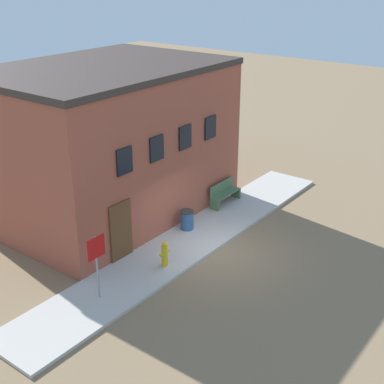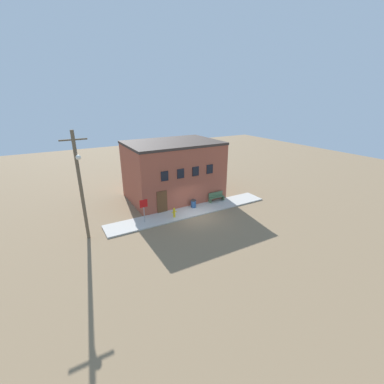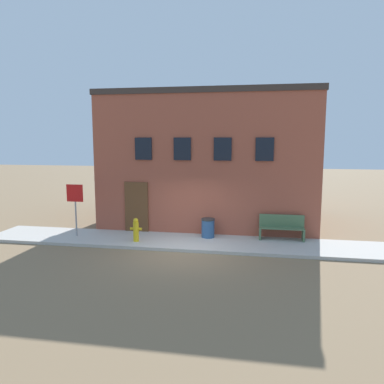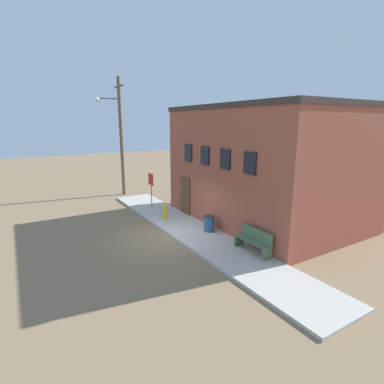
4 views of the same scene
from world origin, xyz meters
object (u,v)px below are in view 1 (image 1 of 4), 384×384
object	(u,v)px
stop_sign	(97,256)
trash_bin	(187,220)
bench	(224,193)
fire_hydrant	(165,254)

from	to	relation	value
stop_sign	trash_bin	bearing A→B (deg)	7.25
bench	fire_hydrant	bearing A→B (deg)	-166.98
stop_sign	trash_bin	size ratio (longest dim) A/B	2.75
fire_hydrant	stop_sign	bearing A→B (deg)	171.42
fire_hydrant	bench	world-z (taller)	bench
bench	trash_bin	xyz separation A→B (m)	(-2.84, -0.19, -0.09)
fire_hydrant	trash_bin	world-z (taller)	fire_hydrant
stop_sign	bench	size ratio (longest dim) A/B	1.21
fire_hydrant	bench	xyz separation A→B (m)	(5.45, 1.26, 0.02)
bench	trash_bin	world-z (taller)	bench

